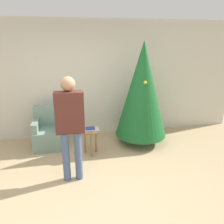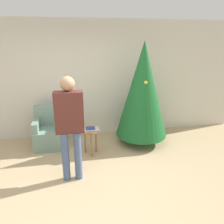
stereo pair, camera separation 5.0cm
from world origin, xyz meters
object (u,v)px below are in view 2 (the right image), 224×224
Objects in this scene: christmas_tree at (143,90)px; person_standing at (70,120)px; side_stool at (91,134)px; armchair at (50,132)px.

person_standing is (-1.55, -1.11, -0.18)m from christmas_tree.
side_stool is at bearing 63.69° from person_standing.
person_standing is at bearing -116.31° from side_stool.
side_stool is at bearing -163.16° from christmas_tree.
person_standing is at bearing -69.53° from armchair.
christmas_tree is at bearing 16.84° from side_stool.
armchair is at bearing 110.47° from person_standing.
person_standing reaches higher than armchair.
armchair is 1.65× the size of side_stool.
christmas_tree is 4.20× the size of side_stool.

